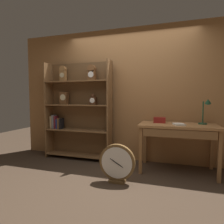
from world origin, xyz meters
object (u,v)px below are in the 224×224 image
(bookshelf, at_px, (77,110))
(workbench, at_px, (178,130))
(desk_lamp, at_px, (206,110))
(toolbox_small, at_px, (160,120))
(open_repair_manual, at_px, (179,124))
(round_clock_large, at_px, (117,163))

(bookshelf, bearing_deg, workbench, -5.73)
(desk_lamp, relative_size, toolbox_small, 2.17)
(open_repair_manual, bearing_deg, workbench, 82.27)
(bookshelf, relative_size, open_repair_manual, 8.89)
(workbench, xyz_separation_m, round_clock_large, (-0.85, -0.70, -0.42))
(open_repair_manual, bearing_deg, toolbox_small, 135.03)
(desk_lamp, height_order, toolbox_small, desk_lamp)
(workbench, height_order, round_clock_large, workbench)
(workbench, bearing_deg, desk_lamp, 14.13)
(workbench, distance_m, toolbox_small, 0.35)
(bookshelf, distance_m, open_repair_manual, 1.98)
(bookshelf, relative_size, toolbox_small, 9.73)
(workbench, distance_m, open_repair_manual, 0.14)
(open_repair_manual, height_order, round_clock_large, open_repair_manual)
(desk_lamp, relative_size, open_repair_manual, 1.99)
(bookshelf, distance_m, workbench, 1.97)
(round_clock_large, bearing_deg, desk_lamp, 32.29)
(workbench, relative_size, open_repair_manual, 5.68)
(desk_lamp, bearing_deg, toolbox_small, -179.08)
(bookshelf, height_order, desk_lamp, bookshelf)
(round_clock_large, bearing_deg, bookshelf, 140.87)
(toolbox_small, bearing_deg, round_clock_large, -124.59)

